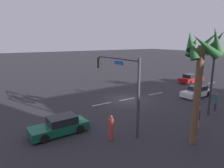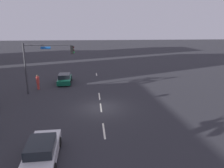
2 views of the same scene
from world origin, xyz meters
TOP-DOWN VIEW (x-y plane):
  - ground_plane at (0.00, 0.00)m, footprint 220.00×220.00m
  - lane_stripe_0 at (-18.00, 0.00)m, footprint 1.93×0.14m
  - lane_stripe_1 at (-12.36, 0.00)m, footprint 1.90×0.14m
  - lane_stripe_2 at (-4.85, 0.00)m, footprint 2.57×0.14m
  - lane_stripe_3 at (-0.04, 0.00)m, footprint 2.31×0.14m
  - lane_stripe_4 at (3.50, 0.00)m, footprint 2.45×0.14m
  - car_0 at (9.81, 4.55)m, footprint 4.43×1.96m
  - car_1 at (-15.14, -2.07)m, footprint 4.58×2.03m
  - car_2 at (-8.23, 3.78)m, footprint 4.52×1.95m
  - traffic_signal at (5.28, 6.29)m, footprint 0.41×5.67m
  - streetlamp at (-3.52, 8.38)m, footprint 0.56×0.56m
  - pedestrian_0 at (0.19, 9.73)m, footprint 0.41×0.41m
  - pedestrian_1 at (7.05, 7.49)m, footprint 0.53×0.53m
  - pedestrian_2 at (-5.22, 8.03)m, footprint 0.44×0.44m
  - palm_tree_0 at (2.52, 11.10)m, footprint 2.92×2.64m

SIDE VIEW (x-z plane):
  - ground_plane at x=0.00m, z-range 0.00..0.00m
  - lane_stripe_0 at x=-18.00m, z-range 0.00..0.01m
  - lane_stripe_1 at x=-12.36m, z-range 0.00..0.01m
  - lane_stripe_2 at x=-4.85m, z-range 0.00..0.01m
  - lane_stripe_3 at x=-0.04m, z-range 0.00..0.01m
  - lane_stripe_4 at x=3.50m, z-range 0.00..0.01m
  - car_0 at x=9.81m, z-range -0.06..1.29m
  - car_2 at x=-8.23m, z-range -0.05..1.30m
  - car_1 at x=-15.14m, z-range -0.06..1.42m
  - pedestrian_1 at x=7.05m, z-range 0.05..1.90m
  - pedestrian_2 at x=-5.22m, z-range 0.07..1.90m
  - pedestrian_0 at x=0.19m, z-range 0.07..1.94m
  - traffic_signal at x=5.28m, z-range 1.10..6.97m
  - streetlamp at x=-3.52m, z-range 1.21..7.13m
  - palm_tree_0 at x=2.52m, z-range 1.93..9.79m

